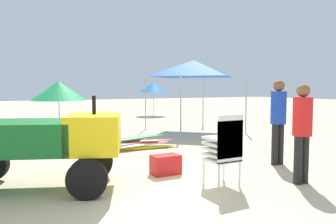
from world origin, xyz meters
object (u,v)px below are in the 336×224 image
at_px(stacked_plastic_chairs, 225,145).
at_px(beach_umbrella_far, 59,91).
at_px(surfboard_pile, 132,144).
at_px(beach_umbrella_mid, 153,87).
at_px(lifeguard_near_right, 302,127).
at_px(cooler_box, 166,165).
at_px(utility_cart, 43,141).
at_px(lifeguard_near_left, 278,116).
at_px(popup_canopy, 194,69).

distance_m(stacked_plastic_chairs, beach_umbrella_far, 8.68).
xyz_separation_m(stacked_plastic_chairs, beach_umbrella_far, (-1.09, 8.57, 0.81)).
height_order(surfboard_pile, beach_umbrella_mid, beach_umbrella_mid).
bearing_deg(lifeguard_near_right, cooler_box, 137.33).
distance_m(surfboard_pile, beach_umbrella_far, 5.07).
height_order(utility_cart, cooler_box, utility_cart).
bearing_deg(stacked_plastic_chairs, surfboard_pile, 91.51).
bearing_deg(utility_cart, beach_umbrella_far, 78.16).
bearing_deg(stacked_plastic_chairs, cooler_box, 111.49).
height_order(surfboard_pile, lifeguard_near_left, lifeguard_near_left).
height_order(lifeguard_near_right, beach_umbrella_far, beach_umbrella_far).
bearing_deg(surfboard_pile, lifeguard_near_right, -71.82).
xyz_separation_m(beach_umbrella_mid, cooler_box, (-5.50, -11.98, -1.47)).
distance_m(lifeguard_near_right, popup_canopy, 6.91).
xyz_separation_m(stacked_plastic_chairs, cooler_box, (-0.47, 1.19, -0.51)).
height_order(beach_umbrella_mid, cooler_box, beach_umbrella_mid).
xyz_separation_m(surfboard_pile, beach_umbrella_far, (-0.99, 4.79, 1.36)).
xyz_separation_m(beach_umbrella_mid, beach_umbrella_far, (-6.13, -4.59, -0.14)).
xyz_separation_m(utility_cart, popup_canopy, (5.88, 4.75, 1.54)).
relative_size(lifeguard_near_left, beach_umbrella_far, 0.87).
height_order(surfboard_pile, cooler_box, cooler_box).
bearing_deg(lifeguard_near_right, surfboard_pile, 108.18).
relative_size(lifeguard_near_right, popup_canopy, 0.62).
bearing_deg(stacked_plastic_chairs, popup_canopy, 61.61).
xyz_separation_m(lifeguard_near_right, popup_canopy, (1.99, 6.48, 1.35)).
xyz_separation_m(utility_cart, beach_umbrella_far, (1.52, 7.27, 0.73)).
relative_size(utility_cart, lifeguard_near_right, 1.66).
relative_size(utility_cart, stacked_plastic_chairs, 2.34).
xyz_separation_m(surfboard_pile, popup_canopy, (3.37, 2.27, 2.17)).
height_order(lifeguard_near_right, popup_canopy, popup_canopy).
distance_m(surfboard_pile, beach_umbrella_mid, 10.80).
distance_m(stacked_plastic_chairs, cooler_box, 1.38).
bearing_deg(stacked_plastic_chairs, beach_umbrella_far, 97.25).
distance_m(utility_cart, beach_umbrella_mid, 14.14).
height_order(utility_cart, beach_umbrella_mid, beach_umbrella_mid).
height_order(stacked_plastic_chairs, cooler_box, stacked_plastic_chairs).
bearing_deg(cooler_box, stacked_plastic_chairs, -68.51).
bearing_deg(utility_cart, stacked_plastic_chairs, -26.45).
distance_m(stacked_plastic_chairs, popup_canopy, 7.07).
distance_m(beach_umbrella_far, cooler_box, 7.53).
distance_m(surfboard_pile, popup_canopy, 4.60).
relative_size(lifeguard_near_right, cooler_box, 3.21).
bearing_deg(beach_umbrella_mid, cooler_box, -114.68).
bearing_deg(popup_canopy, cooler_box, -127.55).
distance_m(surfboard_pile, cooler_box, 2.62).
height_order(stacked_plastic_chairs, popup_canopy, popup_canopy).
bearing_deg(lifeguard_near_right, utility_cart, 156.11).
distance_m(lifeguard_near_left, popup_canopy, 5.58).
distance_m(popup_canopy, cooler_box, 6.50).
relative_size(surfboard_pile, lifeguard_near_right, 1.53).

